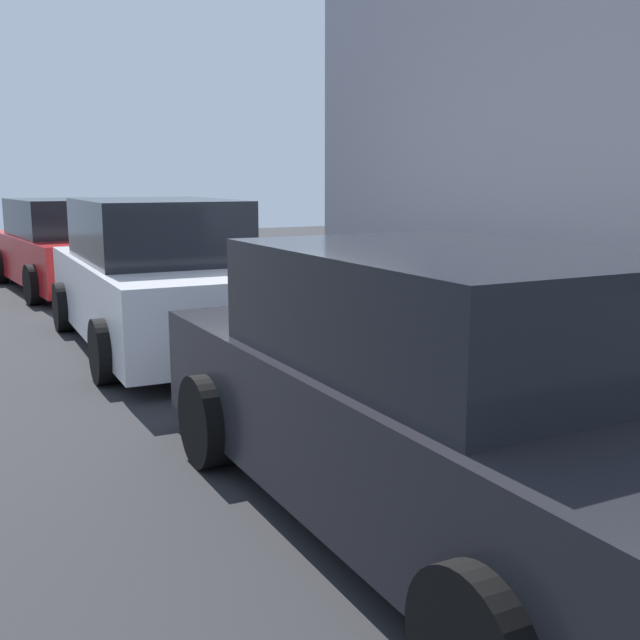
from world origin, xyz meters
TOP-DOWN VIEW (x-y plane):
  - ground_plane at (0.00, 0.00)m, footprint 40.00×40.00m
  - sidewalk_curb at (0.00, -2.50)m, footprint 18.00×5.00m
  - suitcase_black_0 at (-4.14, -0.84)m, footprint 0.39×0.22m
  - suitcase_maroon_1 at (-3.68, -0.78)m, footprint 0.42×0.23m
  - suitcase_navy_2 at (-3.19, -0.83)m, footprint 0.47×0.28m
  - suitcase_red_3 at (-2.68, -0.79)m, footprint 0.45×0.22m
  - suitcase_teal_4 at (-2.18, -0.87)m, footprint 0.45×0.26m
  - suitcase_silver_5 at (-1.72, -0.73)m, footprint 0.38×0.28m
  - suitcase_olive_6 at (-1.24, -0.86)m, footprint 0.49×0.22m
  - suitcase_black_7 at (-0.71, -0.84)m, footprint 0.47×0.25m
  - fire_hydrant at (0.07, -0.81)m, footprint 0.39×0.21m
  - bollard_post at (0.62, -0.66)m, footprint 0.12×0.12m
  - parked_car_charcoal_0 at (-4.96, 1.45)m, footprint 4.75×2.18m
  - parked_car_white_1 at (0.41, 1.45)m, footprint 4.74×2.19m
  - parked_car_red_2 at (5.83, 1.45)m, footprint 4.83×2.12m

SIDE VIEW (x-z plane):
  - ground_plane at x=0.00m, z-range 0.00..0.00m
  - sidewalk_curb at x=0.00m, z-range 0.00..0.14m
  - suitcase_red_3 at x=-2.68m, z-range 0.11..0.73m
  - suitcase_olive_6 at x=-1.24m, z-range -0.02..0.88m
  - suitcase_teal_4 at x=-2.18m, z-range -0.01..0.93m
  - suitcase_black_0 at x=-4.14m, z-range 0.02..0.90m
  - suitcase_black_7 at x=-0.71m, z-range 0.11..0.84m
  - suitcase_maroon_1 at x=-3.68m, z-range 0.03..0.92m
  - suitcase_silver_5 at x=-1.72m, z-range 0.03..0.97m
  - suitcase_navy_2 at x=-3.19m, z-range 0.04..1.00m
  - fire_hydrant at x=0.07m, z-range 0.16..0.95m
  - bollard_post at x=0.62m, z-range 0.14..1.04m
  - parked_car_charcoal_0 at x=-4.96m, z-range -0.05..1.53m
  - parked_car_red_2 at x=5.83m, z-range -0.05..1.55m
  - parked_car_white_1 at x=0.41m, z-range -0.06..1.66m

